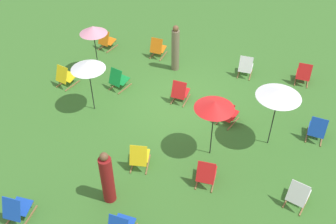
{
  "coord_description": "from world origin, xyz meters",
  "views": [
    {
      "loc": [
        -3.07,
        9.88,
        8.17
      ],
      "look_at": [
        0.0,
        1.2,
        0.5
      ],
      "focal_mm": 40.91,
      "sensor_mm": 36.0,
      "label": 1
    }
  ],
  "objects_px": {
    "deckchair_0": "(106,40)",
    "deckchair_11": "(206,173)",
    "deckchair_6": "(317,129)",
    "umbrella_3": "(279,93)",
    "umbrella_1": "(215,105)",
    "umbrella_2": "(88,65)",
    "person_1": "(175,49)",
    "deckchair_8": "(303,74)",
    "deckchair_9": "(17,209)",
    "deckchair_4": "(158,48)",
    "deckchair_10": "(246,67)",
    "deckchair_12": "(180,92)",
    "deckchair_13": "(65,77)",
    "deckchair_2": "(298,194)",
    "person_0": "(107,179)",
    "umbrella_0": "(93,30)",
    "deckchair_14": "(228,114)",
    "deckchair_15": "(118,79)",
    "deckchair_5": "(140,157)"
  },
  "relations": [
    {
      "from": "deckchair_0",
      "to": "deckchair_11",
      "type": "relative_size",
      "value": 1.01
    },
    {
      "from": "deckchair_0",
      "to": "deckchair_6",
      "type": "distance_m",
      "value": 8.89
    },
    {
      "from": "deckchair_0",
      "to": "umbrella_3",
      "type": "bearing_deg",
      "value": 165.87
    },
    {
      "from": "deckchair_11",
      "to": "umbrella_1",
      "type": "distance_m",
      "value": 1.83
    },
    {
      "from": "umbrella_1",
      "to": "umbrella_2",
      "type": "height_order",
      "value": "umbrella_1"
    },
    {
      "from": "deckchair_11",
      "to": "person_1",
      "type": "height_order",
      "value": "person_1"
    },
    {
      "from": "deckchair_0",
      "to": "umbrella_3",
      "type": "xyz_separation_m",
      "value": [
        -7.13,
        3.45,
        1.51
      ]
    },
    {
      "from": "deckchair_8",
      "to": "deckchair_9",
      "type": "relative_size",
      "value": 1.0
    },
    {
      "from": "deckchair_0",
      "to": "person_1",
      "type": "distance_m",
      "value": 3.25
    },
    {
      "from": "umbrella_3",
      "to": "deckchair_4",
      "type": "bearing_deg",
      "value": -35.98
    },
    {
      "from": "deckchair_10",
      "to": "deckchair_11",
      "type": "height_order",
      "value": "same"
    },
    {
      "from": "deckchair_6",
      "to": "deckchair_8",
      "type": "height_order",
      "value": "same"
    },
    {
      "from": "deckchair_6",
      "to": "deckchair_12",
      "type": "height_order",
      "value": "same"
    },
    {
      "from": "deckchair_8",
      "to": "deckchair_13",
      "type": "height_order",
      "value": "same"
    },
    {
      "from": "deckchair_2",
      "to": "person_0",
      "type": "bearing_deg",
      "value": 32.14
    },
    {
      "from": "person_1",
      "to": "deckchair_6",
      "type": "bearing_deg",
      "value": 123.05
    },
    {
      "from": "deckchair_12",
      "to": "deckchair_8",
      "type": "bearing_deg",
      "value": -145.21
    },
    {
      "from": "deckchair_13",
      "to": "umbrella_2",
      "type": "bearing_deg",
      "value": 163.29
    },
    {
      "from": "deckchair_2",
      "to": "umbrella_0",
      "type": "bearing_deg",
      "value": -11.45
    },
    {
      "from": "umbrella_2",
      "to": "deckchair_10",
      "type": "bearing_deg",
      "value": -140.0
    },
    {
      "from": "deckchair_14",
      "to": "umbrella_0",
      "type": "xyz_separation_m",
      "value": [
        5.21,
        -1.18,
        1.44
      ]
    },
    {
      "from": "deckchair_12",
      "to": "deckchair_13",
      "type": "relative_size",
      "value": 0.99
    },
    {
      "from": "deckchair_15",
      "to": "umbrella_1",
      "type": "bearing_deg",
      "value": 166.85
    },
    {
      "from": "deckchair_5",
      "to": "deckchair_10",
      "type": "bearing_deg",
      "value": -121.74
    },
    {
      "from": "deckchair_6",
      "to": "deckchair_0",
      "type": "bearing_deg",
      "value": -13.92
    },
    {
      "from": "deckchair_6",
      "to": "deckchair_12",
      "type": "relative_size",
      "value": 1.0
    },
    {
      "from": "deckchair_4",
      "to": "umbrella_3",
      "type": "xyz_separation_m",
      "value": [
        -4.92,
        3.57,
        1.51
      ]
    },
    {
      "from": "deckchair_10",
      "to": "umbrella_3",
      "type": "bearing_deg",
      "value": 110.54
    },
    {
      "from": "deckchair_5",
      "to": "deckchair_15",
      "type": "xyz_separation_m",
      "value": [
        2.16,
        -3.22,
        0.0
      ]
    },
    {
      "from": "deckchair_13",
      "to": "umbrella_1",
      "type": "distance_m",
      "value": 6.17
    },
    {
      "from": "deckchair_2",
      "to": "umbrella_3",
      "type": "xyz_separation_m",
      "value": [
        1.0,
        -2.02,
        1.51
      ]
    },
    {
      "from": "deckchair_6",
      "to": "umbrella_3",
      "type": "height_order",
      "value": "umbrella_3"
    },
    {
      "from": "deckchair_14",
      "to": "deckchair_13",
      "type": "bearing_deg",
      "value": 15.69
    },
    {
      "from": "deckchair_5",
      "to": "person_1",
      "type": "relative_size",
      "value": 0.46
    },
    {
      "from": "deckchair_14",
      "to": "deckchair_15",
      "type": "height_order",
      "value": "same"
    },
    {
      "from": "umbrella_1",
      "to": "deckchair_11",
      "type": "bearing_deg",
      "value": 98.74
    },
    {
      "from": "deckchair_10",
      "to": "deckchair_12",
      "type": "height_order",
      "value": "same"
    },
    {
      "from": "deckchair_8",
      "to": "umbrella_3",
      "type": "height_order",
      "value": "umbrella_3"
    },
    {
      "from": "deckchair_12",
      "to": "umbrella_0",
      "type": "distance_m",
      "value": 3.77
    },
    {
      "from": "deckchair_11",
      "to": "umbrella_0",
      "type": "xyz_separation_m",
      "value": [
        5.23,
        -3.81,
        1.44
      ]
    },
    {
      "from": "deckchair_5",
      "to": "deckchair_6",
      "type": "relative_size",
      "value": 1.01
    },
    {
      "from": "umbrella_3",
      "to": "deckchair_15",
      "type": "bearing_deg",
      "value": -11.0
    },
    {
      "from": "umbrella_1",
      "to": "person_1",
      "type": "xyz_separation_m",
      "value": [
        2.41,
        -3.93,
        -0.94
      ]
    },
    {
      "from": "deckchair_13",
      "to": "deckchair_15",
      "type": "distance_m",
      "value": 1.93
    },
    {
      "from": "deckchair_9",
      "to": "deckchair_13",
      "type": "xyz_separation_m",
      "value": [
        1.89,
        -5.37,
        0.0
      ]
    },
    {
      "from": "deckchair_0",
      "to": "deckchair_4",
      "type": "xyz_separation_m",
      "value": [
        -2.21,
        -0.12,
        0.0
      ]
    },
    {
      "from": "deckchair_2",
      "to": "deckchair_8",
      "type": "height_order",
      "value": "same"
    },
    {
      "from": "deckchair_12",
      "to": "person_0",
      "type": "distance_m",
      "value": 4.61
    },
    {
      "from": "deckchair_6",
      "to": "deckchair_10",
      "type": "xyz_separation_m",
      "value": [
        2.68,
        -2.71,
        0.0
      ]
    },
    {
      "from": "deckchair_9",
      "to": "umbrella_1",
      "type": "height_order",
      "value": "umbrella_1"
    }
  ]
}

